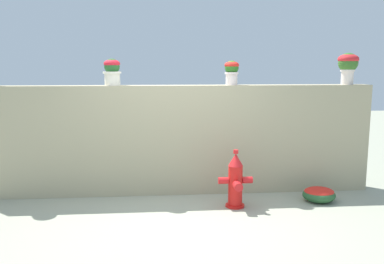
{
  "coord_description": "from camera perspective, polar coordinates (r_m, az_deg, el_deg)",
  "views": [
    {
      "loc": [
        -0.26,
        -4.83,
        1.91
      ],
      "look_at": [
        0.24,
        1.02,
        0.96
      ],
      "focal_mm": 38.41,
      "sensor_mm": 36.0,
      "label": 1
    }
  ],
  "objects": [
    {
      "name": "potted_plant_3",
      "position": [
        6.71,
        20.85,
        8.82
      ],
      "size": [
        0.31,
        0.31,
        0.48
      ],
      "color": "silver",
      "rests_on": "stone_wall"
    },
    {
      "name": "potted_plant_1",
      "position": [
        6.12,
        -11.04,
        8.42
      ],
      "size": [
        0.27,
        0.27,
        0.39
      ],
      "color": "silver",
      "rests_on": "stone_wall"
    },
    {
      "name": "stone_wall",
      "position": [
        6.16,
        -2.34,
        -1.09
      ],
      "size": [
        5.91,
        0.29,
        1.63
      ],
      "primitive_type": "cube",
      "color": "tan",
      "rests_on": "ground"
    },
    {
      "name": "potted_plant_2",
      "position": [
        6.15,
        5.53,
        8.53
      ],
      "size": [
        0.22,
        0.22,
        0.36
      ],
      "color": "silver",
      "rests_on": "stone_wall"
    },
    {
      "name": "flower_bush_left",
      "position": [
        6.18,
        17.22,
        -8.21
      ],
      "size": [
        0.47,
        0.42,
        0.21
      ],
      "color": "#28532D",
      "rests_on": "ground"
    },
    {
      "name": "ground_plane",
      "position": [
        5.2,
        -1.67,
        -12.4
      ],
      "size": [
        24.0,
        24.0,
        0.0
      ],
      "primitive_type": "plane",
      "color": "#999B86"
    },
    {
      "name": "fire_hydrant",
      "position": [
        5.65,
        6.06,
        -6.85
      ],
      "size": [
        0.47,
        0.38,
        0.8
      ],
      "color": "red",
      "rests_on": "ground"
    }
  ]
}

